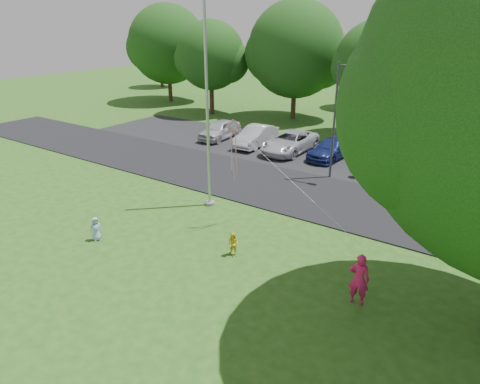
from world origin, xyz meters
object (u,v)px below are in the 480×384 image
Objects in this scene: street_lamp at (340,111)px; child_yellow at (233,244)px; child_blue at (96,229)px; trash_can at (359,171)px; kite at (236,139)px; flagpole at (208,123)px; woman at (359,279)px.

street_lamp reaches higher than child_yellow.
child_blue is (-5.48, -2.22, 0.03)m from child_yellow.
trash_can is (1.16, 0.89, -3.48)m from street_lamp.
child_yellow is at bearing -99.49° from kite.
flagpole is at bearing 132.96° from child_yellow.
trash_can is 11.42m from child_yellow.
trash_can is 0.51× the size of woman.
kite is (2.46, -1.23, -0.11)m from flagpole.
child_blue is at bearing -163.64° from child_yellow.
child_blue reaches higher than trash_can.
kite is (-1.39, 2.16, 3.56)m from child_yellow.
woman is 10.77m from child_blue.
kite is (-1.15, -8.33, 0.12)m from street_lamp.
child_yellow is at bearing -45.01° from child_blue.
flagpole is 1.45× the size of kite.
woman is 5.11m from child_yellow.
flagpole is 10.10× the size of child_yellow.
flagpole reaches higher than kite.
flagpole is at bearing -120.18° from street_lamp.
kite is at bearing -104.05° from trash_can.
child_yellow is at bearing -41.32° from flagpole.
child_blue is (-5.24, -12.72, -3.42)m from street_lamp.
flagpole is 10.86× the size of trash_can.
street_lamp reaches higher than kite.
kite is at bearing 117.01° from child_yellow.
trash_can is 0.88× the size of child_blue.
trash_can is at bearing 34.37° from street_lamp.
kite is (4.09, 4.38, 3.54)m from child_blue.
flagpole reaches higher than child_blue.
child_blue is at bearing -106.16° from flagpole.
child_yellow is (-0.92, -11.39, 0.03)m from trash_can.
street_lamp is 7.12× the size of trash_can.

